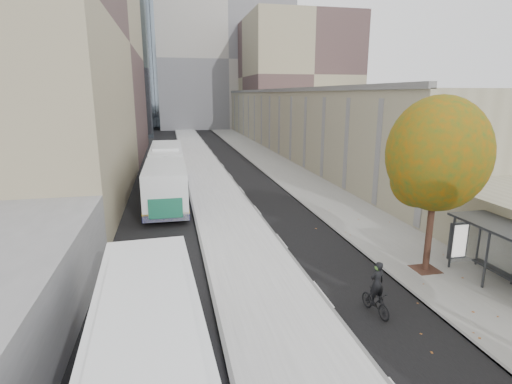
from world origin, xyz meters
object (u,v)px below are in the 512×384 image
object	(u,v)px
cyclist	(376,295)
bus_shelter	(509,237)
bus_far	(166,171)
distant_car	(171,153)

from	to	relation	value
cyclist	bus_shelter	bearing A→B (deg)	-1.51
bus_shelter	bus_far	world-z (taller)	bus_far
cyclist	distant_car	distance (m)	38.35
bus_shelter	cyclist	size ratio (longest dim) A/B	2.19
bus_shelter	distant_car	bearing A→B (deg)	109.12
bus_far	distant_car	xyz separation A→B (m)	(0.48, 17.13, -1.03)
bus_shelter	bus_far	size ratio (longest dim) A/B	0.24
bus_shelter	bus_far	bearing A→B (deg)	123.80
bus_shelter	distant_car	size ratio (longest dim) A/B	1.12
bus_far	cyclist	size ratio (longest dim) A/B	9.32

